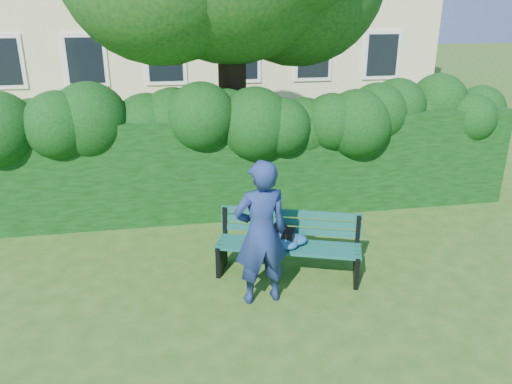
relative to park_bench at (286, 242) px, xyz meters
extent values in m
plane|color=#275417|center=(-0.28, 0.24, -0.50)|extent=(80.00, 80.00, 0.00)
cube|color=white|center=(-6.28, 10.22, 1.50)|extent=(1.30, 0.08, 1.60)
cube|color=black|center=(-6.28, 10.18, 1.50)|extent=(1.05, 0.04, 1.35)
cube|color=white|center=(-3.88, 10.22, 1.50)|extent=(1.30, 0.08, 1.60)
cube|color=black|center=(-3.88, 10.18, 1.50)|extent=(1.05, 0.04, 1.35)
cube|color=white|center=(-1.48, 10.22, 1.50)|extent=(1.30, 0.08, 1.60)
cube|color=black|center=(-1.48, 10.18, 1.50)|extent=(1.05, 0.04, 1.35)
cube|color=white|center=(0.92, 10.22, 1.50)|extent=(1.30, 0.08, 1.60)
cube|color=black|center=(0.92, 10.18, 1.50)|extent=(1.05, 0.04, 1.35)
cube|color=white|center=(3.32, 10.22, 1.50)|extent=(1.30, 0.08, 1.60)
cube|color=black|center=(3.32, 10.18, 1.50)|extent=(1.05, 0.04, 1.35)
cube|color=white|center=(5.72, 10.22, 1.50)|extent=(1.30, 0.08, 1.60)
cube|color=black|center=(5.72, 10.18, 1.50)|extent=(1.05, 0.04, 1.35)
cube|color=black|center=(-0.28, 2.44, 0.40)|extent=(10.00, 1.00, 1.80)
cylinder|color=black|center=(-0.31, 3.15, 1.73)|extent=(0.52, 0.52, 4.46)
cube|color=#0F4B3E|center=(-0.05, -0.22, -0.05)|extent=(1.92, 0.76, 0.04)
cube|color=#0F4B3E|center=(-0.01, -0.11, -0.05)|extent=(1.92, 0.76, 0.04)
cube|color=#0F4B3E|center=(0.03, 0.01, -0.05)|extent=(1.92, 0.76, 0.04)
cube|color=#0F4B3E|center=(0.07, 0.12, -0.05)|extent=(1.92, 0.76, 0.04)
cube|color=#0F4B3E|center=(0.10, 0.19, 0.08)|extent=(1.90, 0.70, 0.10)
cube|color=#0F4B3E|center=(0.10, 0.20, 0.21)|extent=(1.90, 0.70, 0.10)
cube|color=#0F4B3E|center=(0.11, 0.21, 0.34)|extent=(1.90, 0.70, 0.10)
cube|color=black|center=(-0.88, 0.26, -0.28)|extent=(0.22, 0.49, 0.44)
cube|color=black|center=(-0.80, 0.51, 0.15)|extent=(0.08, 0.08, 0.45)
cube|color=black|center=(-0.90, 0.22, -0.06)|extent=(0.20, 0.42, 0.05)
cube|color=black|center=(0.91, -0.37, -0.28)|extent=(0.22, 0.49, 0.44)
cube|color=black|center=(0.99, -0.12, 0.15)|extent=(0.08, 0.08, 0.45)
cube|color=black|center=(0.89, -0.41, -0.06)|extent=(0.20, 0.42, 0.05)
cube|color=white|center=(-0.38, 0.04, -0.02)|extent=(0.21, 0.18, 0.02)
cube|color=black|center=(-0.10, -0.01, 0.08)|extent=(0.46, 0.38, 0.22)
imported|color=navy|center=(-0.47, -0.59, 0.45)|extent=(0.74, 0.53, 1.90)
camera|label=1|loc=(-1.52, -6.08, 3.11)|focal=35.00mm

